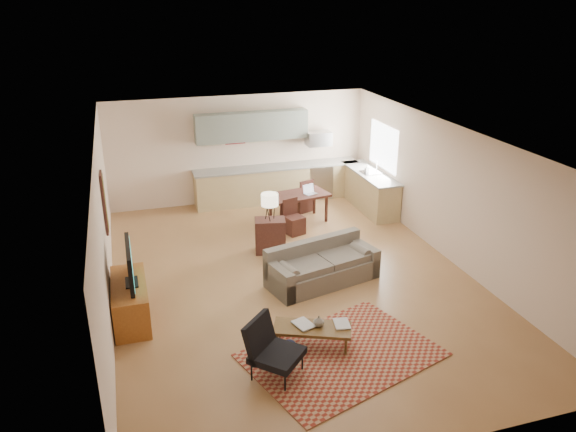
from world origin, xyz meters
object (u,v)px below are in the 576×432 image
object	(u,v)px
console_table	(270,236)
dining_table	(298,208)
coffee_table	(312,337)
armchair	(277,350)
sofa	(323,264)
tv_credenza	(130,301)

from	to	relation	value
console_table	dining_table	world-z (taller)	console_table
coffee_table	console_table	distance (m)	3.46
console_table	dining_table	xyz separation A→B (m)	(1.06, 1.39, -0.02)
armchair	dining_table	size ratio (longest dim) A/B	0.62
armchair	coffee_table	bearing A→B (deg)	-9.46
sofa	console_table	distance (m)	1.67
tv_credenza	armchair	bearing A→B (deg)	-48.15
armchair	console_table	distance (m)	4.07
sofa	tv_credenza	distance (m)	3.45
armchair	dining_table	world-z (taller)	armchair
armchair	tv_credenza	distance (m)	2.83
armchair	tv_credenza	world-z (taller)	armchair
console_table	dining_table	size ratio (longest dim) A/B	0.53
sofa	dining_table	xyz separation A→B (m)	(0.49, 2.95, -0.03)
armchair	tv_credenza	bearing A→B (deg)	86.35
sofa	dining_table	distance (m)	2.99
coffee_table	tv_credenza	size ratio (longest dim) A/B	0.82
coffee_table	console_table	xyz separation A→B (m)	(0.28, 3.44, 0.18)
coffee_table	armchair	bearing A→B (deg)	-120.60
coffee_table	dining_table	distance (m)	5.02
coffee_table	dining_table	bearing A→B (deg)	97.79
coffee_table	tv_credenza	xyz separation A→B (m)	(-2.58, 1.60, 0.15)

